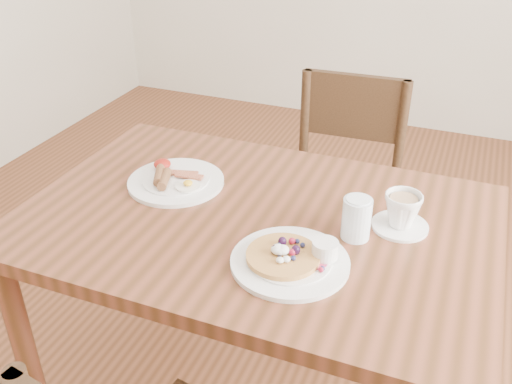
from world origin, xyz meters
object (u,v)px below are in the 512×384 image
pancake_plate (292,259)px  dining_table (256,247)px  breakfast_plate (174,180)px  teacup_saucer (402,212)px  chair_far (341,187)px  water_glass (356,219)px

pancake_plate → dining_table: bearing=133.7°
breakfast_plate → teacup_saucer: teacup_saucer is taller
chair_far → pancake_plate: 0.87m
dining_table → pancake_plate: (0.15, -0.16, 0.11)m
pancake_plate → teacup_saucer: bearing=50.1°
breakfast_plate → pancake_plate: bearing=-28.1°
chair_far → pancake_plate: bearing=92.9°
pancake_plate → breakfast_plate: (-0.43, 0.23, -0.00)m
dining_table → chair_far: (0.07, 0.67, -0.16)m
dining_table → breakfast_plate: 0.30m
dining_table → breakfast_plate: (-0.28, 0.07, 0.11)m
chair_far → pancake_plate: chair_far is taller
teacup_saucer → breakfast_plate: bearing=-178.8°
breakfast_plate → water_glass: 0.54m
pancake_plate → breakfast_plate: 0.48m
water_glass → pancake_plate: bearing=-124.1°
chair_far → teacup_saucer: 0.72m
dining_table → teacup_saucer: size_ratio=8.57×
pancake_plate → water_glass: (0.11, 0.16, 0.04)m
chair_far → pancake_plate: (0.08, -0.83, 0.27)m
chair_far → breakfast_plate: 0.74m
breakfast_plate → chair_far: bearing=60.0°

